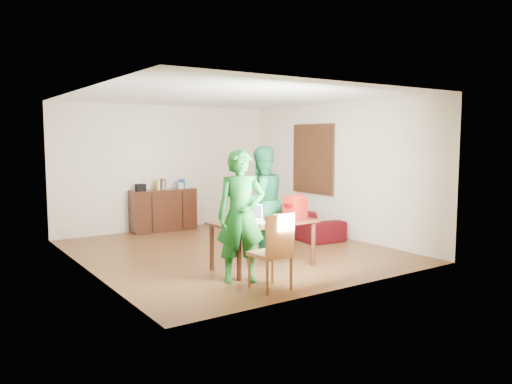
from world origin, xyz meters
TOP-DOWN VIEW (x-y plane):
  - room at (0.01, 0.13)m, footprint 5.20×5.70m
  - table at (-0.22, -1.28)m, footprint 1.60×0.95m
  - chair at (-0.78, -2.25)m, footprint 0.49×0.47m
  - person_near at (-0.90, -1.71)m, footprint 0.79×0.68m
  - person_far at (0.20, -0.61)m, footprint 0.90×0.70m
  - laptop at (-0.44, -1.32)m, footprint 0.43×0.37m
  - bananas at (-0.25, -1.67)m, footprint 0.19×0.15m
  - bottle at (-0.09, -1.67)m, footprint 0.07×0.07m
  - red_bag at (0.34, -1.35)m, footprint 0.44×0.33m
  - sofa at (1.95, 0.43)m, footprint 1.04×2.10m

SIDE VIEW (x-z plane):
  - sofa at x=1.95m, z-range 0.00..0.59m
  - chair at x=-0.78m, z-range -0.21..0.81m
  - table at x=-0.22m, z-range 0.28..1.01m
  - bananas at x=-0.25m, z-range 0.73..0.80m
  - laptop at x=-0.44m, z-range 0.65..0.91m
  - bottle at x=-0.09m, z-range 0.73..0.91m
  - red_bag at x=0.34m, z-range 0.73..1.02m
  - person_near at x=-0.90m, z-range 0.00..1.83m
  - person_far at x=0.20m, z-range 0.00..1.85m
  - room at x=0.01m, z-range -0.14..2.76m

